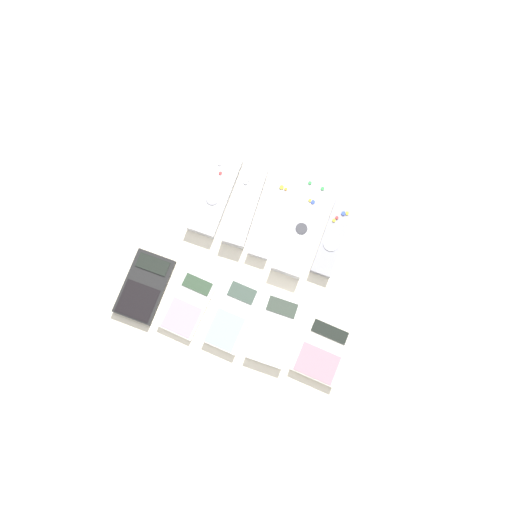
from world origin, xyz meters
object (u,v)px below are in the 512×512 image
calculator_3 (275,330)px  calculator_1 (188,304)px  remote_1 (246,205)px  remote_4 (333,237)px  remote_3 (303,224)px  calculator_0 (145,286)px  calculator_4 (322,350)px  remote_2 (271,218)px  calculator_2 (232,315)px  remote_0 (215,195)px

calculator_3 → calculator_1: bearing=-177.6°
remote_1 → remote_4: bearing=-3.2°
remote_3 → calculator_0: size_ratio=1.60×
calculator_3 → calculator_4: bearing=-4.6°
remote_4 → calculator_4: remote_4 is taller
remote_2 → calculator_3: bearing=-70.1°
remote_4 → calculator_0: remote_4 is taller
calculator_3 → calculator_0: bearing=-179.5°
remote_2 → calculator_4: bearing=-51.5°
remote_1 → calculator_2: (0.05, -0.22, -0.01)m
calculator_2 → calculator_4: bearing=1.9°
remote_4 → calculator_3: (-0.05, -0.22, -0.00)m
remote_3 → calculator_2: bearing=-107.7°
calculator_1 → calculator_3: calculator_3 is taller
remote_0 → calculator_2: (0.12, -0.22, -0.00)m
remote_2 → calculator_3: size_ratio=1.26×
remote_0 → calculator_1: (0.03, -0.23, -0.01)m
remote_0 → calculator_3: bearing=-47.0°
remote_4 → calculator_1: 0.32m
calculator_2 → remote_4: bearing=61.1°
remote_2 → remote_3: bearing=6.9°
remote_3 → calculator_2: (-0.07, -0.22, -0.01)m
remote_2 → calculator_0: 0.29m
remote_2 → remote_0: bearing=175.1°
remote_0 → calculator_0: (-0.06, -0.23, -0.00)m
remote_4 → calculator_1: bearing=-134.2°
calculator_0 → calculator_2: bearing=2.2°
remote_1 → calculator_1: remote_1 is taller
remote_1 → remote_2: (0.06, -0.01, -0.00)m
remote_1 → calculator_3: 0.26m
remote_1 → calculator_2: size_ratio=1.25×
remote_4 → calculator_0: 0.39m
remote_4 → calculator_4: (0.05, -0.22, -0.00)m
remote_2 → calculator_1: remote_2 is taller
remote_1 → calculator_2: bearing=-79.5°
remote_0 → calculator_4: bearing=-36.7°
remote_3 → calculator_2: size_ratio=1.54×
remote_3 → remote_4: bearing=-3.0°
remote_3 → calculator_0: bearing=-137.9°
calculator_0 → calculator_1: bearing=-1.8°
remote_2 → calculator_2: remote_2 is taller
remote_4 → calculator_2: 0.26m
remote_0 → calculator_0: remote_0 is taller
calculator_3 → calculator_4: 0.10m
remote_2 → remote_4: same height
remote_0 → remote_4: remote_0 is taller
remote_0 → remote_1: 0.07m
remote_4 → calculator_2: size_ratio=1.17×
calculator_0 → calculator_1: (0.09, -0.00, -0.00)m
remote_3 → calculator_3: 0.22m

